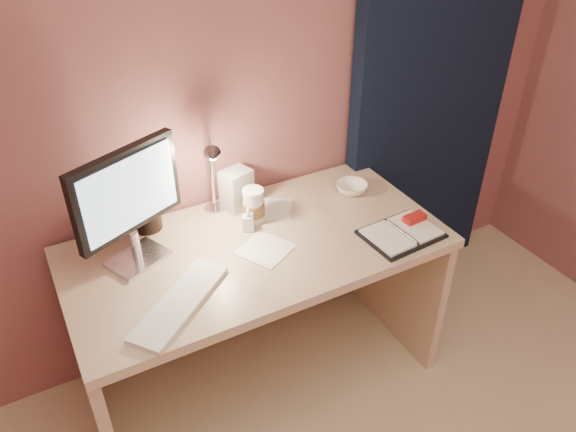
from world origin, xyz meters
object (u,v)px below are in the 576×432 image
desk (250,279)px  lotion_bottle (248,219)px  monitor (126,198)px  coffee_cup (254,206)px  keyboard (180,303)px  product_box (237,190)px  dark_jar (145,210)px  desk_lamp (226,170)px  bowl (352,188)px  planner (402,232)px

desk → lotion_bottle: size_ratio=14.86×
monitor → lotion_bottle: monitor is taller
coffee_cup → monitor: bearing=-176.1°
keyboard → lotion_bottle: bearing=-2.0°
coffee_cup → product_box: (-0.02, 0.11, 0.02)m
dark_jar → desk_lamp: bearing=-17.8°
coffee_cup → product_box: product_box is taller
desk → coffee_cup: 0.31m
monitor → desk_lamp: (0.39, 0.09, -0.04)m
desk → keyboard: 0.50m
coffee_cup → bowl: bearing=-1.3°
monitor → bowl: size_ratio=3.31×
planner → desk: bearing=147.2°
planner → coffee_cup: size_ratio=2.15×
desk → dark_jar: size_ratio=8.79×
coffee_cup → product_box: size_ratio=0.82×
coffee_cup → desk_lamp: desk_lamp is taller
monitor → dark_jar: monitor is taller
planner → lotion_bottle: lotion_bottle is taller
product_box → planner: bearing=-62.1°
lotion_bottle → desk_lamp: (-0.04, 0.10, 0.17)m
lotion_bottle → planner: bearing=-31.6°
keyboard → product_box: 0.59m
lotion_bottle → product_box: 0.17m
desk → planner: bearing=-29.1°
keyboard → dark_jar: (0.04, 0.47, 0.07)m
keyboard → dark_jar: 0.48m
keyboard → planner: 0.87m
coffee_cup → desk_lamp: (-0.08, 0.05, 0.16)m
keyboard → dark_jar: dark_jar is taller
dark_jar → lotion_bottle: bearing=-30.5°
monitor → keyboard: bearing=-103.5°
keyboard → lotion_bottle: 0.46m
dark_jar → desk_lamp: (0.30, -0.10, 0.14)m
keyboard → lotion_bottle: (0.37, 0.27, 0.04)m
bowl → lotion_bottle: bearing=-175.7°
desk → coffee_cup: (0.06, 0.07, 0.29)m
desk → product_box: size_ratio=8.28×
keyboard → coffee_cup: bearing=-0.8°
bowl → desk: bearing=-173.3°
keyboard → bowl: bowl is taller
keyboard → bowl: size_ratio=3.17×
coffee_cup → desk_lamp: size_ratio=0.39×
keyboard → coffee_cup: 0.53m
keyboard → planner: bearing=-40.6°
dark_jar → bowl: bearing=-10.8°
desk_lamp → product_box: bearing=59.7°
dark_jar → desk_lamp: size_ratio=0.45×
desk → desk_lamp: bearing=101.0°
desk → coffee_cup: size_ratio=10.11×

